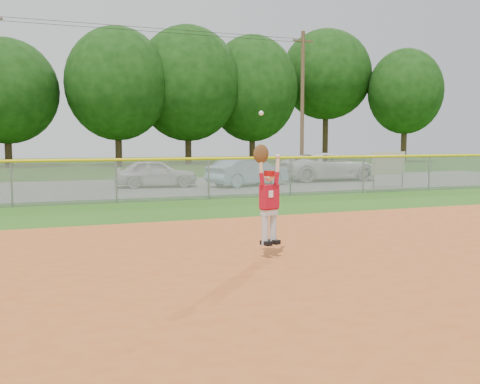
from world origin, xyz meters
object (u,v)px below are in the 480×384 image
object	(u,v)px
car_white_a	(156,173)
car_blue	(248,172)
ballplayer	(268,195)
car_white_b	(329,167)
sponsor_sign	(389,164)

from	to	relation	value
car_white_a	car_blue	world-z (taller)	car_blue
car_blue	ballplayer	size ratio (longest dim) A/B	1.69
car_blue	car_white_a	bearing A→B (deg)	59.61
car_blue	car_white_b	bearing A→B (deg)	-92.57
sponsor_sign	car_white_b	bearing A→B (deg)	94.06
car_white_a	ballplayer	size ratio (longest dim) A/B	1.56
car_white_a	ballplayer	distance (m)	15.48
car_white_a	sponsor_sign	distance (m)	10.58
sponsor_sign	ballplayer	bearing A→B (deg)	-133.79
car_white_b	car_blue	bearing A→B (deg)	107.63
car_white_a	sponsor_sign	bearing A→B (deg)	-104.34
car_blue	car_white_b	distance (m)	5.46
sponsor_sign	ballplayer	distance (m)	15.81
car_blue	car_white_b	size ratio (longest dim) A/B	0.77
car_white_a	car_white_b	xyz separation A→B (m)	(9.45, 0.72, 0.10)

